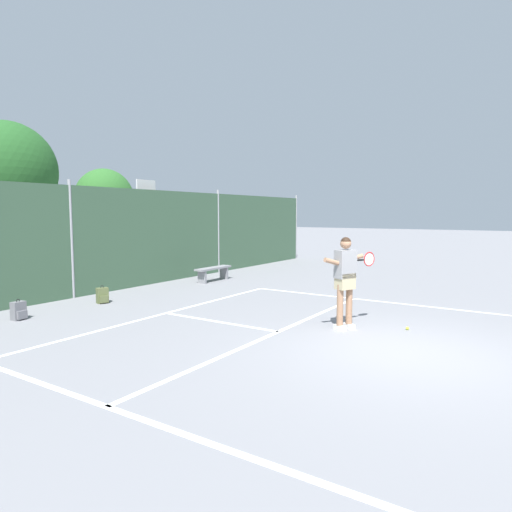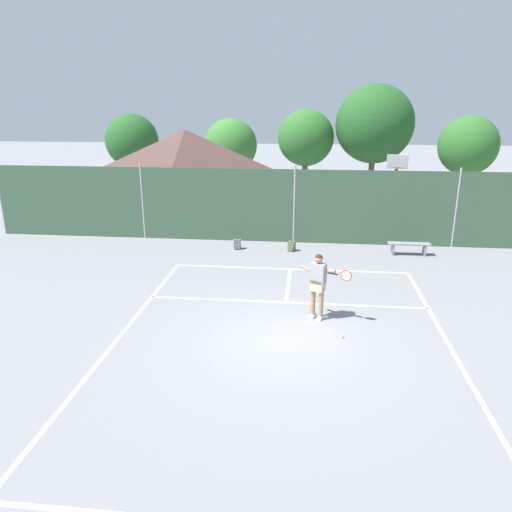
{
  "view_description": "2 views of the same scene",
  "coord_description": "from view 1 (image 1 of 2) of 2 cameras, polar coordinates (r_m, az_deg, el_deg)",
  "views": [
    {
      "loc": [
        -7.48,
        -1.87,
        2.32
      ],
      "look_at": [
        1.78,
        4.16,
        1.27
      ],
      "focal_mm": 31.52,
      "sensor_mm": 36.0,
      "label": 1
    },
    {
      "loc": [
        0.52,
        -10.71,
        5.67
      ],
      "look_at": [
        -1.08,
        4.15,
        0.88
      ],
      "focal_mm": 33.72,
      "sensor_mm": 36.0,
      "label": 2
    }
  ],
  "objects": [
    {
      "name": "ground_plane",
      "position": [
        8.05,
        18.57,
        -11.6
      ],
      "size": [
        120.0,
        120.0,
        0.0
      ],
      "primitive_type": "plane",
      "color": "gray"
    },
    {
      "name": "court_markings",
      "position": [
        8.23,
        14.13,
        -11.09
      ],
      "size": [
        8.3,
        11.1,
        0.01
      ],
      "color": "white",
      "rests_on": "ground"
    },
    {
      "name": "chainlink_fence",
      "position": [
        13.22,
        -22.39,
        1.66
      ],
      "size": [
        26.09,
        0.09,
        3.23
      ],
      "color": "#38563D",
      "rests_on": "ground"
    },
    {
      "name": "basketball_hoop",
      "position": [
        17.24,
        -13.79,
        5.25
      ],
      "size": [
        0.9,
        0.67,
        3.55
      ],
      "color": "#284CB2",
      "rests_on": "ground"
    },
    {
      "name": "tennis_player",
      "position": [
        9.09,
        11.3,
        -2.31
      ],
      "size": [
        1.36,
        0.58,
        1.85
      ],
      "color": "silver",
      "rests_on": "ground"
    },
    {
      "name": "tennis_ball",
      "position": [
        9.56,
        18.66,
        -8.69
      ],
      "size": [
        0.07,
        0.07,
        0.07
      ],
      "primitive_type": "sphere",
      "color": "#CCE033",
      "rests_on": "ground"
    },
    {
      "name": "backpack_grey",
      "position": [
        11.16,
        -27.89,
        -6.19
      ],
      "size": [
        0.3,
        0.26,
        0.46
      ],
      "color": "slate",
      "rests_on": "ground"
    },
    {
      "name": "backpack_olive",
      "position": [
        12.33,
        -18.9,
        -4.8
      ],
      "size": [
        0.32,
        0.31,
        0.46
      ],
      "color": "#566038",
      "rests_on": "ground"
    },
    {
      "name": "courtside_bench",
      "position": [
        15.45,
        -5.44,
        -1.87
      ],
      "size": [
        1.6,
        0.36,
        0.48
      ],
      "color": "gray",
      "rests_on": "ground"
    }
  ]
}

